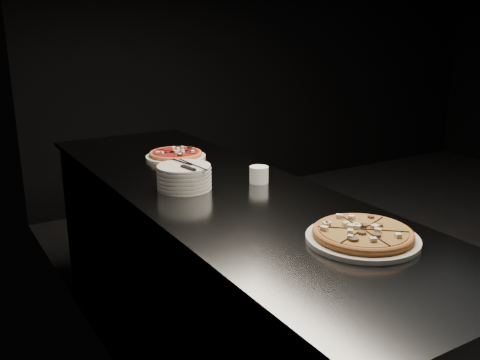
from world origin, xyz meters
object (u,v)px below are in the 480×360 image
plate_stack (184,177)px  cutlery (188,165)px  counter (220,290)px  pizza_mushroom (363,235)px  ramekin (259,174)px  pizza_tomato (176,155)px

plate_stack → cutlery: cutlery is taller
counter → pizza_mushroom: bearing=-81.8°
pizza_mushroom → plate_stack: bearing=106.3°
plate_stack → cutlery: bearing=-62.4°
counter → ramekin: ramekin is taller
plate_stack → ramekin: bearing=-16.0°
ramekin → cutlery: bearing=166.5°
pizza_tomato → cutlery: bearing=-109.3°
counter → pizza_mushroom: size_ratio=6.27×
counter → ramekin: bearing=-7.7°
counter → plate_stack: (-0.12, 0.06, 0.51)m
pizza_mushroom → plate_stack: (-0.23, 0.77, 0.03)m
counter → cutlery: cutlery is taller
counter → pizza_tomato: pizza_tomato is taller
pizza_tomato → ramekin: 0.57m
pizza_mushroom → ramekin: 0.69m
pizza_tomato → ramekin: (0.12, -0.56, 0.02)m
plate_stack → pizza_tomato: bearing=69.2°
pizza_tomato → plate_stack: bearing=-110.8°
pizza_mushroom → plate_stack: plate_stack is taller
counter → ramekin: size_ratio=31.10×
pizza_mushroom → pizza_tomato: pizza_mushroom is taller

